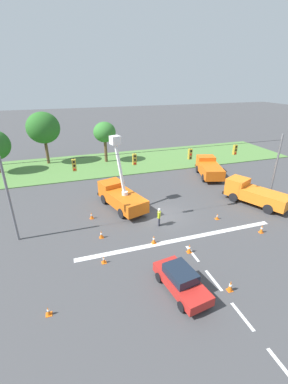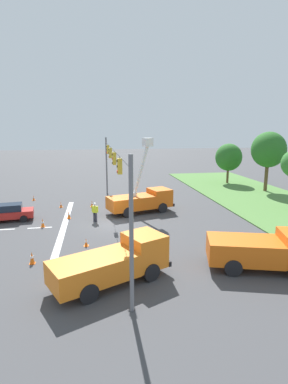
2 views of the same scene
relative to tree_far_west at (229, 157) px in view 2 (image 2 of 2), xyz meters
The scene contains 18 objects.
ground_plane 25.62m from the tree_far_west, 47.03° to the right, with size 200.00×200.00×0.00m, color #424244.
lane_markings 30.04m from the tree_far_west, 54.60° to the right, with size 17.60×15.25×0.01m.
signal_gantry 25.27m from the tree_far_west, 47.12° to the right, with size 26.20×0.33×7.20m.
tree_far_west is the anchor object (origin of this frame).
tree_west 7.07m from the tree_far_west, 20.68° to the left, with size 4.86×4.21×7.90m.
utility_truck_bucket_lift 20.90m from the tree_far_west, 48.18° to the right, with size 4.16×6.97×7.36m.
utility_truck_support_near 33.57m from the tree_far_west, 34.78° to the right, with size 4.88×6.89×2.35m.
utility_truck_support_far 29.35m from the tree_far_west, 20.69° to the right, with size 4.09×6.60×2.33m.
sedan_red 31.69m from the tree_far_west, 62.09° to the right, with size 2.39×4.51×1.56m.
road_worker 26.05m from the tree_far_west, 51.03° to the right, with size 0.40×0.58×1.77m.
traffic_cone_foreground_left 26.22m from the tree_far_west, 66.03° to the right, with size 0.36×0.36×0.61m.
traffic_cone_mid_left 30.51m from the tree_far_west, 43.37° to the right, with size 0.36×0.36×0.59m.
traffic_cone_mid_right 27.26m from the tree_far_west, 56.58° to the right, with size 0.36×0.36×0.74m.
traffic_cone_near_bucket 20.28m from the tree_far_west, 58.01° to the right, with size 0.36×0.36×0.69m.
traffic_cone_lane_edge_a 28.28m from the tree_far_west, 76.10° to the right, with size 0.36×0.36×0.60m.
traffic_cone_lane_edge_b 30.13m from the tree_far_west, 55.17° to the right, with size 0.36×0.36×0.75m.
traffic_cone_far_left 23.46m from the tree_far_west, 61.90° to the right, with size 0.36×0.36×0.71m.
traffic_cone_far_right 34.42m from the tree_far_west, 44.60° to the right, with size 0.36×0.36×0.78m.
Camera 2 is at (25.32, -1.47, 8.21)m, focal length 28.00 mm.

